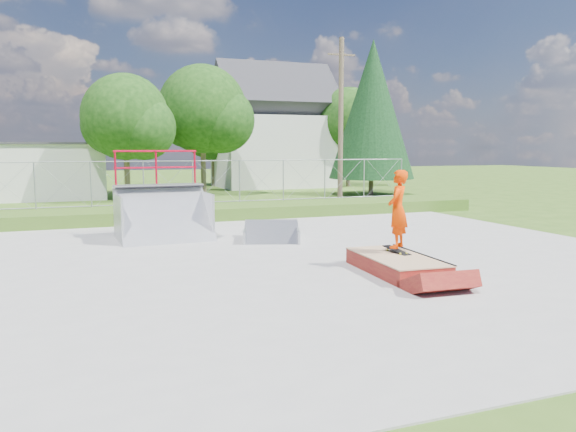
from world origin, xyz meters
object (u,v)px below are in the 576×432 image
(quarter_pipe, at_px, (164,196))
(skater, at_px, (398,212))
(flat_bank_ramp, at_px, (272,233))
(grind_box, at_px, (396,265))

(quarter_pipe, xyz_separation_m, skater, (4.43, -6.21, -0.02))
(flat_bank_ramp, bearing_deg, skater, -54.87)
(grind_box, relative_size, flat_bank_ramp, 1.57)
(quarter_pipe, relative_size, skater, 1.52)
(skater, bearing_deg, quarter_pipe, -97.81)
(flat_bank_ramp, xyz_separation_m, skater, (1.42, -4.81, 1.09))
(quarter_pipe, relative_size, flat_bank_ramp, 1.55)
(quarter_pipe, bearing_deg, grind_box, -60.08)
(flat_bank_ramp, distance_m, skater, 5.13)
(grind_box, xyz_separation_m, quarter_pipe, (-4.20, 6.57, 1.17))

